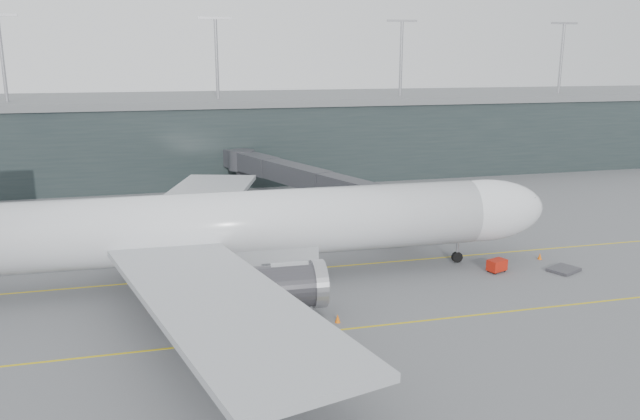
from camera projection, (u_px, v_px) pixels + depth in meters
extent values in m
plane|color=#5C5D61|center=(218.00, 264.00, 69.80)|extent=(320.00, 320.00, 0.00)
cube|color=gold|center=(221.00, 276.00, 66.04)|extent=(160.00, 0.25, 0.02)
cube|color=gold|center=(240.00, 341.00, 50.97)|extent=(160.00, 0.25, 0.02)
cube|color=gold|center=(240.00, 218.00, 89.82)|extent=(0.25, 60.00, 0.02)
cube|color=#1F292A|center=(190.00, 138.00, 122.73)|extent=(240.00, 35.00, 14.00)
cube|color=slate|center=(188.00, 99.00, 120.91)|extent=(240.00, 36.00, 1.20)
cylinder|color=#9E9EA3|center=(3.00, 60.00, 102.58)|extent=(0.60, 0.60, 14.00)
cylinder|color=#9E9EA3|center=(217.00, 60.00, 110.92)|extent=(0.60, 0.60, 14.00)
cylinder|color=#9E9EA3|center=(401.00, 60.00, 119.26)|extent=(0.60, 0.60, 14.00)
cylinder|color=#9E9EA3|center=(561.00, 60.00, 127.59)|extent=(0.60, 0.60, 14.00)
cylinder|color=silver|center=(238.00, 225.00, 63.61)|extent=(51.30, 7.77, 6.90)
ellipsoid|color=silver|center=(482.00, 210.00, 69.67)|extent=(14.60, 7.14, 6.90)
cube|color=#9CA0A5|center=(228.00, 251.00, 64.00)|extent=(17.90, 5.87, 2.23)
cube|color=black|center=(517.00, 199.00, 70.34)|extent=(2.50, 3.38, 0.89)
cube|color=#9CA0A5|center=(218.00, 300.00, 46.83)|extent=(18.04, 33.76, 0.61)
cylinder|color=#39383D|center=(277.00, 287.00, 54.83)|extent=(7.85, 4.03, 3.89)
cube|color=#9CA0A5|center=(198.00, 200.00, 79.44)|extent=(19.00, 33.79, 0.61)
cylinder|color=#39383D|center=(248.00, 225.00, 74.82)|extent=(7.85, 4.03, 3.89)
cylinder|color=black|center=(457.00, 257.00, 70.31)|extent=(1.23, 0.47, 1.22)
cylinder|color=#9E9EA3|center=(457.00, 250.00, 70.11)|extent=(0.33, 0.33, 2.89)
cylinder|color=black|center=(199.00, 295.00, 58.81)|extent=(1.46, 0.58, 1.45)
cylinder|color=black|center=(194.00, 260.00, 68.91)|extent=(1.46, 0.58, 1.45)
cube|color=#303136|center=(405.00, 205.00, 73.71)|extent=(4.77, 5.02, 3.12)
cube|color=#303136|center=(357.00, 191.00, 81.02)|extent=(7.81, 14.50, 2.78)
cube|color=#303136|center=(296.00, 175.00, 92.48)|extent=(8.07, 14.60, 2.89)
cube|color=#303136|center=(248.00, 162.00, 103.94)|extent=(8.33, 14.70, 3.00)
cylinder|color=#9E9EA3|center=(353.00, 216.00, 82.46)|extent=(0.56, 0.56, 4.23)
cube|color=#39383D|center=(352.00, 228.00, 82.88)|extent=(2.68, 2.36, 0.78)
cylinder|color=#303136|center=(321.00, 154.00, 111.90)|extent=(4.45, 4.45, 3.34)
cylinder|color=#303136|center=(321.00, 174.00, 112.75)|extent=(2.00, 2.00, 4.01)
cube|color=#AE1A0C|center=(497.00, 265.00, 67.15)|extent=(2.32, 1.88, 1.19)
cylinder|color=black|center=(495.00, 273.00, 66.53)|extent=(0.39, 0.25, 0.36)
cylinder|color=black|center=(504.00, 270.00, 67.32)|extent=(0.39, 0.25, 0.36)
cylinder|color=black|center=(489.00, 270.00, 67.26)|extent=(0.39, 0.25, 0.36)
cylinder|color=black|center=(498.00, 268.00, 68.05)|extent=(0.39, 0.25, 0.36)
cube|color=#36353A|center=(564.00, 269.00, 67.51)|extent=(3.86, 3.56, 0.31)
cube|color=#39383D|center=(171.00, 243.00, 77.23)|extent=(2.26, 1.83, 0.22)
cube|color=#AAB0B7|center=(170.00, 235.00, 76.99)|extent=(1.82, 1.71, 1.66)
cube|color=navy|center=(170.00, 228.00, 76.78)|extent=(1.87, 1.77, 0.09)
cube|color=#39383D|center=(190.00, 234.00, 81.09)|extent=(1.88, 1.52, 0.19)
cube|color=silver|center=(190.00, 228.00, 80.89)|extent=(1.51, 1.42, 1.39)
cube|color=navy|center=(190.00, 223.00, 80.71)|extent=(1.56, 1.47, 0.07)
cube|color=#39383D|center=(201.00, 239.00, 79.04)|extent=(2.40, 2.01, 0.22)
cube|color=#B0B4BD|center=(201.00, 231.00, 78.80)|extent=(1.95, 1.85, 1.67)
cube|color=navy|center=(200.00, 224.00, 78.59)|extent=(2.01, 1.91, 0.09)
cone|color=orange|center=(540.00, 256.00, 71.40)|extent=(0.47, 0.47, 0.75)
cone|color=orange|center=(338.00, 318.00, 54.40)|extent=(0.48, 0.48, 0.76)
cone|color=#F2560D|center=(275.00, 230.00, 82.41)|extent=(0.41, 0.41, 0.66)
cone|color=orange|center=(150.00, 307.00, 57.03)|extent=(0.43, 0.43, 0.69)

